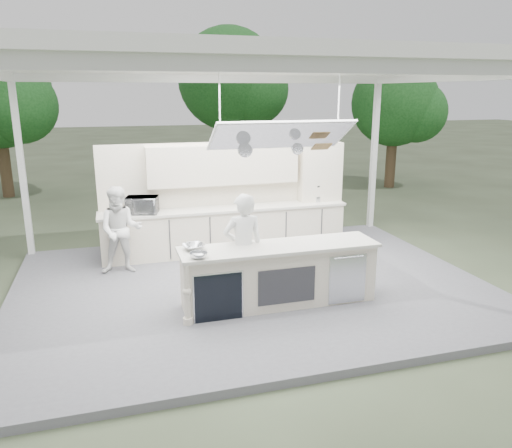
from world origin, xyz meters
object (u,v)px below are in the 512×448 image
object	(u,v)px
back_counter	(226,229)
head_chef	(243,248)
demo_island	(278,275)
sous_chef	(121,230)

from	to	relation	value
back_counter	head_chef	world-z (taller)	head_chef
demo_island	back_counter	size ratio (longest dim) A/B	0.61
demo_island	sous_chef	xyz separation A→B (m)	(-2.29, 2.14, 0.33)
head_chef	sous_chef	xyz separation A→B (m)	(-1.80, 1.89, -0.07)
demo_island	back_counter	xyz separation A→B (m)	(-0.18, 2.81, 0.00)
demo_island	sous_chef	size ratio (longest dim) A/B	1.93
demo_island	sous_chef	distance (m)	3.15
demo_island	back_counter	distance (m)	2.82
back_counter	head_chef	size ratio (longest dim) A/B	2.91
demo_island	back_counter	bearing A→B (deg)	93.63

